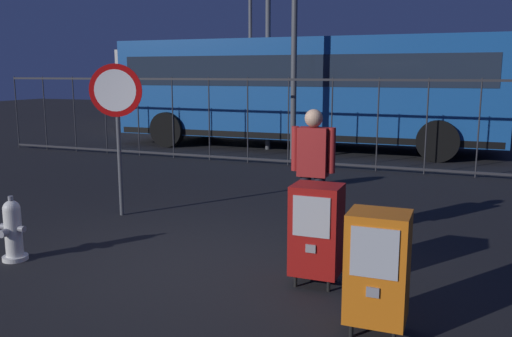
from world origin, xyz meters
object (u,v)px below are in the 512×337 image
(stop_sign, at_px, (117,108))
(street_light_far_right, at_px, (250,14))
(newspaper_box_primary, at_px, (378,267))
(bus_far, at_px, (250,83))
(fire_hydrant, at_px, (13,230))
(bus_near, at_px, (304,87))
(pedestrian, at_px, (313,168))
(newspaper_box_secondary, at_px, (316,229))

(stop_sign, relative_size, street_light_far_right, 0.30)
(newspaper_box_primary, height_order, bus_far, bus_far)
(fire_hydrant, height_order, newspaper_box_primary, newspaper_box_primary)
(bus_near, distance_m, bus_far, 6.09)
(newspaper_box_primary, height_order, stop_sign, stop_sign)
(fire_hydrant, xyz_separation_m, bus_far, (-3.21, 15.08, 1.36))
(bus_near, relative_size, street_light_far_right, 1.40)
(newspaper_box_primary, bearing_deg, pedestrian, 117.99)
(newspaper_box_primary, relative_size, bus_near, 0.10)
(newspaper_box_secondary, bearing_deg, stop_sign, 155.94)
(newspaper_box_secondary, relative_size, bus_far, 0.10)
(stop_sign, bearing_deg, fire_hydrant, -89.14)
(bus_near, bearing_deg, fire_hydrant, -92.75)
(fire_hydrant, distance_m, pedestrian, 3.55)
(pedestrian, bearing_deg, newspaper_box_secondary, -72.75)
(newspaper_box_primary, relative_size, pedestrian, 0.61)
(fire_hydrant, relative_size, street_light_far_right, 0.10)
(newspaper_box_primary, xyz_separation_m, bus_near, (-3.69, 10.44, 1.14))
(fire_hydrant, height_order, stop_sign, stop_sign)
(fire_hydrant, distance_m, newspaper_box_primary, 4.11)
(fire_hydrant, relative_size, pedestrian, 0.45)
(bus_near, bearing_deg, pedestrian, -73.35)
(newspaper_box_secondary, distance_m, bus_near, 10.12)
(fire_hydrant, height_order, street_light_far_right, street_light_far_right)
(fire_hydrant, relative_size, newspaper_box_secondary, 0.73)
(bus_near, bearing_deg, street_light_far_right, 125.24)
(pedestrian, bearing_deg, newspaper_box_primary, -62.01)
(newspaper_box_primary, bearing_deg, stop_sign, 150.32)
(fire_hydrant, xyz_separation_m, stop_sign, (-0.03, 2.08, 1.25))
(stop_sign, xyz_separation_m, bus_near, (0.44, 8.09, 0.11))
(newspaper_box_secondary, bearing_deg, bus_near, 107.14)
(fire_hydrant, distance_m, bus_far, 15.47)
(newspaper_box_secondary, xyz_separation_m, bus_far, (-6.57, 14.51, 1.14))
(newspaper_box_primary, relative_size, stop_sign, 0.46)
(newspaper_box_secondary, bearing_deg, newspaper_box_primary, -48.93)
(fire_hydrant, distance_m, bus_near, 10.27)
(newspaper_box_primary, relative_size, street_light_far_right, 0.14)
(street_light_far_right, bearing_deg, newspaper_box_secondary, -65.74)
(street_light_far_right, bearing_deg, fire_hydrant, -77.94)
(stop_sign, xyz_separation_m, street_light_far_right, (-3.23, 13.20, 2.73))
(bus_near, bearing_deg, newspaper_box_secondary, -73.33)
(newspaper_box_primary, xyz_separation_m, bus_far, (-7.30, 15.35, 1.14))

